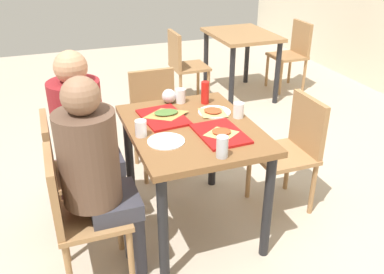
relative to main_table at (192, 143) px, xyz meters
The scene contains 25 objects.
ground_plane 0.66m from the main_table, ahead, with size 10.00×10.00×0.02m, color #B7A893.
main_table is the anchor object (origin of this frame).
chair_near_left 0.83m from the main_table, 107.81° to the right, with size 0.40×0.40×0.84m.
chair_near_right 0.83m from the main_table, 72.19° to the right, with size 0.40×0.40×0.84m.
chair_far_side 0.79m from the main_table, 90.00° to the left, with size 0.40×0.40×0.84m.
chair_left_end 0.90m from the main_table, behind, with size 0.40×0.40×0.84m.
person_in_red 0.69m from the main_table, 111.40° to the right, with size 0.32×0.42×1.25m.
person_in_brown_jacket 0.69m from the main_table, 68.60° to the right, with size 0.32×0.42×1.25m.
tray_red_near 0.25m from the main_table, 141.84° to the right, with size 0.36×0.26×0.02m, color #B21414.
tray_red_far 0.24m from the main_table, 33.96° to the left, with size 0.36×0.26×0.02m, color #B21414.
paper_plate_center 0.29m from the main_table, 124.76° to the left, with size 0.22×0.22×0.01m, color white.
paper_plate_near_edge 0.29m from the main_table, 55.24° to the right, with size 0.22×0.22×0.01m, color white.
pizza_slice_a 0.27m from the main_table, 150.63° to the right, with size 0.16×0.23×0.02m.
pizza_slice_b 0.26m from the main_table, 31.93° to the left, with size 0.16×0.18×0.02m.
pizza_slice_c 0.28m from the main_table, 124.51° to the left, with size 0.23×0.23×0.02m.
plastic_cup_a 0.37m from the main_table, 94.28° to the left, with size 0.07×0.07×0.10m, color white.
plastic_cup_b 0.37m from the main_table, 85.72° to the right, with size 0.07×0.07×0.10m, color white.
plastic_cup_c 0.44m from the main_table, behind, with size 0.07×0.07×0.10m, color white.
soda_can 0.46m from the main_table, ahead, with size 0.07×0.07×0.12m, color #B7BCC6.
condiment_bottle 0.44m from the main_table, 146.38° to the left, with size 0.06×0.06×0.16m, color red.
foil_bundle 0.46m from the main_table, behind, with size 0.10×0.10×0.10m, color silver.
handbag 1.12m from the main_table, 127.12° to the right, with size 0.32×0.16×0.28m, color #592D38.
background_table 2.62m from the main_table, 147.12° to the left, with size 0.90×0.70×0.77m.
background_chair_near 2.31m from the main_table, 162.63° to the left, with size 0.40×0.40×0.84m.
background_chair_far 3.08m from the main_table, 135.58° to the left, with size 0.40×0.40×0.84m.
Camera 1 is at (2.25, -0.82, 1.90)m, focal length 39.34 mm.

